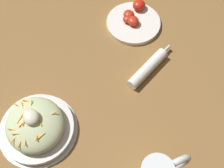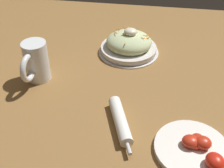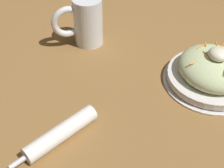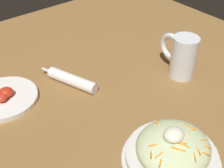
# 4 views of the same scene
# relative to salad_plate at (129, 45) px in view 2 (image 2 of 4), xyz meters

# --- Properties ---
(ground_plane) EXTENTS (1.43, 1.43, 0.00)m
(ground_plane) POSITION_rel_salad_plate_xyz_m (-0.03, -0.25, -0.03)
(ground_plane) COLOR olive
(salad_plate) EXTENTS (0.23, 0.23, 0.10)m
(salad_plate) POSITION_rel_salad_plate_xyz_m (0.00, 0.00, 0.00)
(salad_plate) COLOR silver
(salad_plate) RESTS_ON ground_plane
(beer_mug) EXTENTS (0.08, 0.14, 0.14)m
(beer_mug) POSITION_rel_salad_plate_xyz_m (-0.29, -0.22, 0.03)
(beer_mug) COLOR white
(beer_mug) RESTS_ON ground_plane
(napkin_roll) EXTENTS (0.09, 0.20, 0.04)m
(napkin_roll) POSITION_rel_salad_plate_xyz_m (0.02, -0.39, -0.02)
(napkin_roll) COLOR white
(napkin_roll) RESTS_ON ground_plane
(tomato_plate) EXTENTS (0.20, 0.20, 0.05)m
(tomato_plate) POSITION_rel_salad_plate_xyz_m (0.22, -0.46, -0.02)
(tomato_plate) COLOR white
(tomato_plate) RESTS_ON ground_plane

